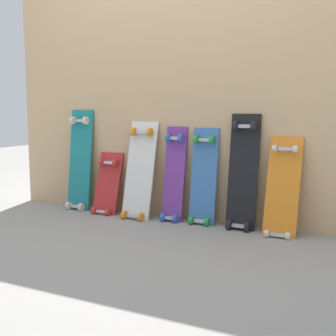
{
  "coord_description": "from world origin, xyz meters",
  "views": [
    {
      "loc": [
        1.51,
        -3.09,
        0.85
      ],
      "look_at": [
        0.0,
        -0.07,
        0.4
      ],
      "focal_mm": 48.95,
      "sensor_mm": 36.0,
      "label": 1
    }
  ],
  "objects_px": {
    "skateboard_orange": "(282,192)",
    "skateboard_blue": "(203,181)",
    "skateboard_purple": "(174,178)",
    "skateboard_teal": "(80,164)",
    "skateboard_white": "(139,174)",
    "skateboard_red": "(107,187)",
    "skateboard_black": "(243,176)"
  },
  "relations": [
    {
      "from": "skateboard_red",
      "to": "skateboard_white",
      "type": "xyz_separation_m",
      "value": [
        0.31,
        -0.01,
        0.13
      ]
    },
    {
      "from": "skateboard_black",
      "to": "skateboard_orange",
      "type": "height_order",
      "value": "skateboard_black"
    },
    {
      "from": "skateboard_teal",
      "to": "skateboard_black",
      "type": "relative_size",
      "value": 1.03
    },
    {
      "from": "skateboard_red",
      "to": "skateboard_orange",
      "type": "height_order",
      "value": "skateboard_orange"
    },
    {
      "from": "skateboard_teal",
      "to": "skateboard_orange",
      "type": "height_order",
      "value": "skateboard_teal"
    },
    {
      "from": "skateboard_blue",
      "to": "skateboard_red",
      "type": "bearing_deg",
      "value": -177.75
    },
    {
      "from": "skateboard_white",
      "to": "skateboard_black",
      "type": "xyz_separation_m",
      "value": [
        0.82,
        0.03,
        0.04
      ]
    },
    {
      "from": "skateboard_red",
      "to": "skateboard_orange",
      "type": "relative_size",
      "value": 0.76
    },
    {
      "from": "skateboard_teal",
      "to": "skateboard_orange",
      "type": "distance_m",
      "value": 1.71
    },
    {
      "from": "skateboard_black",
      "to": "skateboard_purple",
      "type": "bearing_deg",
      "value": 179.77
    },
    {
      "from": "skateboard_red",
      "to": "skateboard_blue",
      "type": "height_order",
      "value": "skateboard_blue"
    },
    {
      "from": "skateboard_teal",
      "to": "skateboard_white",
      "type": "xyz_separation_m",
      "value": [
        0.6,
        -0.04,
        -0.04
      ]
    },
    {
      "from": "skateboard_red",
      "to": "skateboard_teal",
      "type": "bearing_deg",
      "value": 174.05
    },
    {
      "from": "skateboard_teal",
      "to": "skateboard_white",
      "type": "distance_m",
      "value": 0.6
    },
    {
      "from": "skateboard_teal",
      "to": "skateboard_purple",
      "type": "relative_size",
      "value": 1.15
    },
    {
      "from": "skateboard_blue",
      "to": "skateboard_black",
      "type": "bearing_deg",
      "value": -2.05
    },
    {
      "from": "skateboard_purple",
      "to": "skateboard_teal",
      "type": "bearing_deg",
      "value": 179.59
    },
    {
      "from": "skateboard_blue",
      "to": "skateboard_black",
      "type": "height_order",
      "value": "skateboard_black"
    },
    {
      "from": "skateboard_teal",
      "to": "skateboard_black",
      "type": "distance_m",
      "value": 1.42
    },
    {
      "from": "skateboard_red",
      "to": "skateboard_white",
      "type": "relative_size",
      "value": 0.69
    },
    {
      "from": "skateboard_white",
      "to": "skateboard_blue",
      "type": "relative_size",
      "value": 1.05
    },
    {
      "from": "skateboard_teal",
      "to": "skateboard_purple",
      "type": "bearing_deg",
      "value": -0.41
    },
    {
      "from": "skateboard_red",
      "to": "skateboard_orange",
      "type": "bearing_deg",
      "value": -0.47
    },
    {
      "from": "skateboard_blue",
      "to": "skateboard_orange",
      "type": "distance_m",
      "value": 0.59
    },
    {
      "from": "skateboard_teal",
      "to": "skateboard_blue",
      "type": "distance_m",
      "value": 1.12
    },
    {
      "from": "skateboard_black",
      "to": "skateboard_orange",
      "type": "relative_size",
      "value": 1.19
    },
    {
      "from": "skateboard_teal",
      "to": "skateboard_white",
      "type": "relative_size",
      "value": 1.1
    },
    {
      "from": "skateboard_orange",
      "to": "skateboard_blue",
      "type": "bearing_deg",
      "value": 175.7
    },
    {
      "from": "skateboard_red",
      "to": "skateboard_purple",
      "type": "bearing_deg",
      "value": 2.32
    },
    {
      "from": "skateboard_white",
      "to": "skateboard_black",
      "type": "relative_size",
      "value": 0.93
    },
    {
      "from": "skateboard_white",
      "to": "skateboard_blue",
      "type": "height_order",
      "value": "skateboard_white"
    },
    {
      "from": "skateboard_black",
      "to": "skateboard_red",
      "type": "bearing_deg",
      "value": -178.89
    }
  ]
}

